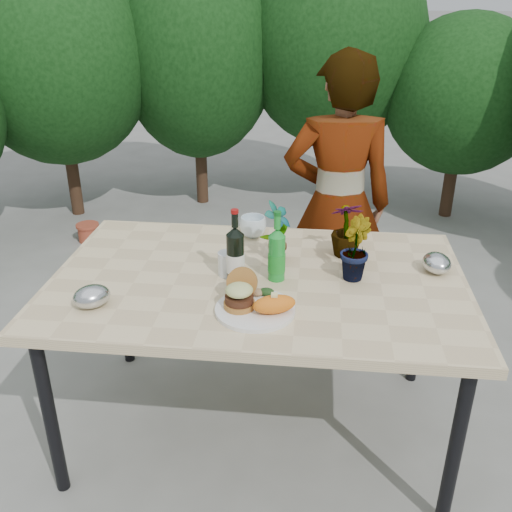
# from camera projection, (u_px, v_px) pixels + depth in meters

# --- Properties ---
(ground) EXTENTS (80.00, 80.00, 0.00)m
(ground) POSITION_uv_depth(u_px,v_px,m) (258.00, 426.00, 2.54)
(ground) COLOR slate
(ground) RESTS_ON ground
(patio_table) EXTENTS (1.60, 1.00, 0.75)m
(patio_table) POSITION_uv_depth(u_px,v_px,m) (258.00, 290.00, 2.23)
(patio_table) COLOR beige
(patio_table) RESTS_ON ground
(shrub_hedge) EXTENTS (6.86, 5.23, 2.18)m
(shrub_hedge) POSITION_uv_depth(u_px,v_px,m) (327.00, 90.00, 3.58)
(shrub_hedge) COLOR #382316
(shrub_hedge) RESTS_ON ground
(dinner_plate) EXTENTS (0.28, 0.28, 0.01)m
(dinner_plate) POSITION_uv_depth(u_px,v_px,m) (255.00, 310.00, 1.98)
(dinner_plate) COLOR white
(dinner_plate) RESTS_ON patio_table
(burger_stack) EXTENTS (0.11, 0.16, 0.11)m
(burger_stack) POSITION_uv_depth(u_px,v_px,m) (240.00, 293.00, 1.98)
(burger_stack) COLOR #B7722D
(burger_stack) RESTS_ON dinner_plate
(sweet_potato) EXTENTS (0.17, 0.12, 0.06)m
(sweet_potato) POSITION_uv_depth(u_px,v_px,m) (274.00, 304.00, 1.94)
(sweet_potato) COLOR orange
(sweet_potato) RESTS_ON dinner_plate
(grilled_veg) EXTENTS (0.08, 0.05, 0.03)m
(grilled_veg) POSITION_uv_depth(u_px,v_px,m) (263.00, 292.00, 2.05)
(grilled_veg) COLOR olive
(grilled_veg) RESTS_ON dinner_plate
(wine_bottle) EXTENTS (0.07, 0.07, 0.29)m
(wine_bottle) POSITION_uv_depth(u_px,v_px,m) (235.00, 255.00, 2.14)
(wine_bottle) COLOR black
(wine_bottle) RESTS_ON patio_table
(sparkling_water) EXTENTS (0.07, 0.07, 0.28)m
(sparkling_water) POSITION_uv_depth(u_px,v_px,m) (277.00, 255.00, 2.15)
(sparkling_water) COLOR #1A8F2D
(sparkling_water) RESTS_ON patio_table
(plastic_cup) EXTENTS (0.07, 0.07, 0.09)m
(plastic_cup) POSITION_uv_depth(u_px,v_px,m) (227.00, 264.00, 2.21)
(plastic_cup) COLOR silver
(plastic_cup) RESTS_ON patio_table
(seedling_left) EXTENTS (0.15, 0.16, 0.25)m
(seedling_left) POSITION_uv_depth(u_px,v_px,m) (277.00, 232.00, 2.29)
(seedling_left) COLOR #235E20
(seedling_left) RESTS_ON patio_table
(seedling_mid) EXTENTS (0.13, 0.15, 0.25)m
(seedling_mid) POSITION_uv_depth(u_px,v_px,m) (354.00, 248.00, 2.16)
(seedling_mid) COLOR #295A1F
(seedling_mid) RESTS_ON patio_table
(seedling_right) EXTENTS (0.16, 0.16, 0.24)m
(seedling_right) POSITION_uv_depth(u_px,v_px,m) (347.00, 229.00, 2.34)
(seedling_right) COLOR #28551D
(seedling_right) RESTS_ON patio_table
(blue_bowl) EXTENTS (0.14, 0.14, 0.09)m
(blue_bowl) POSITION_uv_depth(u_px,v_px,m) (253.00, 227.00, 2.54)
(blue_bowl) COLOR silver
(blue_bowl) RESTS_ON patio_table
(foil_packet_left) EXTENTS (0.17, 0.17, 0.08)m
(foil_packet_left) POSITION_uv_depth(u_px,v_px,m) (92.00, 296.00, 2.00)
(foil_packet_left) COLOR #B0B3B7
(foil_packet_left) RESTS_ON patio_table
(foil_packet_right) EXTENTS (0.13, 0.15, 0.08)m
(foil_packet_right) POSITION_uv_depth(u_px,v_px,m) (437.00, 263.00, 2.23)
(foil_packet_right) COLOR silver
(foil_packet_right) RESTS_ON patio_table
(person) EXTENTS (0.59, 0.42, 1.52)m
(person) POSITION_uv_depth(u_px,v_px,m) (337.00, 206.00, 2.88)
(person) COLOR #935E49
(person) RESTS_ON ground
(terracotta_pot) EXTENTS (0.17, 0.17, 0.14)m
(terracotta_pot) POSITION_uv_depth(u_px,v_px,m) (88.00, 232.00, 4.31)
(terracotta_pot) COLOR #AA432B
(terracotta_pot) RESTS_ON ground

